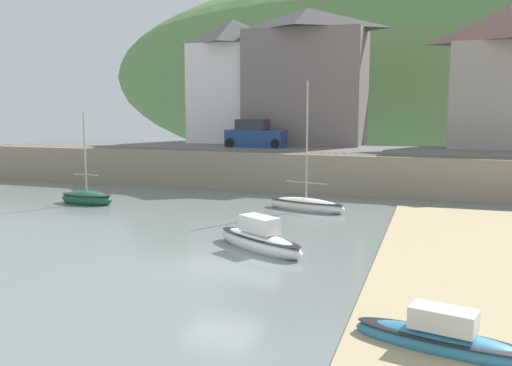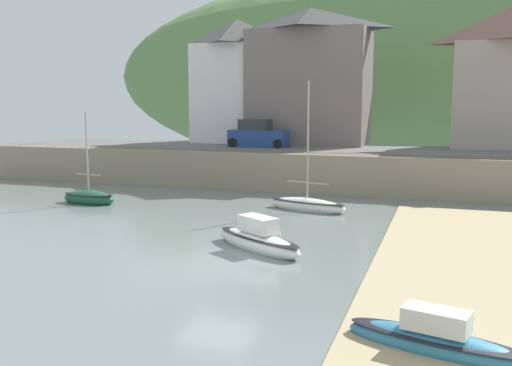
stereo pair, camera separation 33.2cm
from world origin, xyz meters
name	(u,v)px [view 1 (the left image)]	position (x,y,z in m)	size (l,w,h in m)	color
quay_seawall	(321,169)	(0.00, 17.50, 1.36)	(48.00, 9.40, 2.40)	gray
hillside_backdrop	(427,75)	(5.20, 55.20, 8.72)	(80.00, 44.00, 24.93)	#5F874C
waterfront_building_left	(233,80)	(-8.63, 25.20, 7.23)	(6.35, 5.14, 9.49)	white
waterfront_building_centre	(307,76)	(-2.77, 25.20, 7.49)	(8.98, 5.79, 10.05)	slate
waterfront_building_right	(507,77)	(11.18, 25.20, 7.25)	(7.78, 5.26, 9.52)	#A2968A
sailboat_blue_trim	(87,198)	(-11.35, 9.00, 0.31)	(3.23, 1.48, 5.24)	#1B5539
sailboat_nearest_shore	(442,340)	(7.22, -4.99, 0.29)	(4.19, 1.99, 1.18)	teal
motorboat_with_cabin	(260,240)	(0.65, 2.40, 0.36)	(4.43, 3.40, 1.47)	white
rowboat_small_beached	(306,205)	(0.56, 10.76, 0.30)	(4.46, 2.18, 6.79)	white
parked_car_near_slipway	(255,136)	(-5.40, 20.70, 3.20)	(4.13, 1.82, 1.95)	navy
mooring_buoy	(275,234)	(0.67, 4.47, 0.16)	(0.54, 0.54, 0.54)	silver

